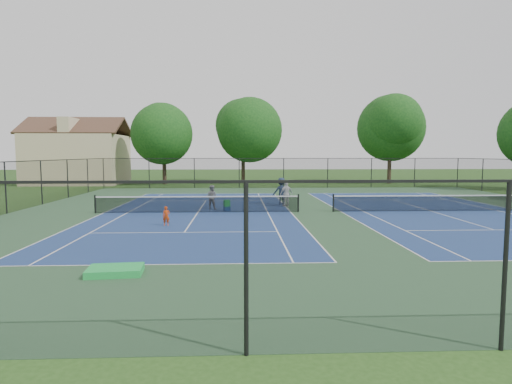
{
  "coord_description": "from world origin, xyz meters",
  "views": [
    {
      "loc": [
        -4.63,
        -25.08,
        3.46
      ],
      "look_at": [
        -3.61,
        -1.0,
        1.3
      ],
      "focal_mm": 30.0,
      "sensor_mm": 36.0,
      "label": 1
    }
  ],
  "objects_px": {
    "instructor": "(212,197)",
    "bystander_b": "(281,191)",
    "tree_back_d": "(390,125)",
    "tree_back_a": "(164,131)",
    "child_player": "(166,216)",
    "clapboard_house": "(78,157)",
    "bystander_a": "(286,194)",
    "ball_crate": "(227,209)",
    "ball_hopper": "(227,203)",
    "tree_back_b": "(243,127)"
  },
  "relations": [
    {
      "from": "clapboard_house",
      "to": "ball_crate",
      "type": "relative_size",
      "value": 29.37
    },
    {
      "from": "clapboard_house",
      "to": "ball_hopper",
      "type": "relative_size",
      "value": 27.26
    },
    {
      "from": "child_player",
      "to": "bystander_a",
      "type": "distance_m",
      "value": 9.86
    },
    {
      "from": "bystander_a",
      "to": "bystander_b",
      "type": "relative_size",
      "value": 0.91
    },
    {
      "from": "clapboard_house",
      "to": "instructor",
      "type": "xyz_separation_m",
      "value": [
        16.72,
        -23.44,
        -2.33
      ]
    },
    {
      "from": "tree_back_d",
      "to": "instructor",
      "type": "relative_size",
      "value": 6.82
    },
    {
      "from": "tree_back_a",
      "to": "tree_back_b",
      "type": "relative_size",
      "value": 0.91
    },
    {
      "from": "child_player",
      "to": "bystander_a",
      "type": "height_order",
      "value": "bystander_a"
    },
    {
      "from": "tree_back_a",
      "to": "bystander_b",
      "type": "height_order",
      "value": "tree_back_a"
    },
    {
      "from": "tree_back_d",
      "to": "instructor",
      "type": "height_order",
      "value": "tree_back_d"
    },
    {
      "from": "tree_back_b",
      "to": "child_player",
      "type": "height_order",
      "value": "tree_back_b"
    },
    {
      "from": "child_player",
      "to": "ball_hopper",
      "type": "xyz_separation_m",
      "value": [
        2.78,
        5.25,
        0.0
      ]
    },
    {
      "from": "tree_back_a",
      "to": "bystander_a",
      "type": "xyz_separation_m",
      "value": [
        11.54,
        -21.28,
        -5.2
      ]
    },
    {
      "from": "tree_back_b",
      "to": "bystander_a",
      "type": "height_order",
      "value": "tree_back_b"
    },
    {
      "from": "tree_back_a",
      "to": "clapboard_house",
      "type": "relative_size",
      "value": 0.85
    },
    {
      "from": "instructor",
      "to": "bystander_a",
      "type": "xyz_separation_m",
      "value": [
        4.82,
        1.16,
        0.08
      ]
    },
    {
      "from": "clapboard_house",
      "to": "ball_crate",
      "type": "distance_m",
      "value": 30.21
    },
    {
      "from": "tree_back_a",
      "to": "tree_back_b",
      "type": "distance_m",
      "value": 9.24
    },
    {
      "from": "tree_back_d",
      "to": "instructor",
      "type": "xyz_separation_m",
      "value": [
        -19.28,
        -22.44,
        -6.06
      ]
    },
    {
      "from": "tree_back_d",
      "to": "tree_back_b",
      "type": "bearing_deg",
      "value": 173.29
    },
    {
      "from": "tree_back_b",
      "to": "child_player",
      "type": "relative_size",
      "value": 10.61
    },
    {
      "from": "instructor",
      "to": "tree_back_b",
      "type": "bearing_deg",
      "value": -77.86
    },
    {
      "from": "tree_back_b",
      "to": "ball_crate",
      "type": "xyz_separation_m",
      "value": [
        -1.31,
        -25.31,
        -6.46
      ]
    },
    {
      "from": "ball_crate",
      "to": "ball_hopper",
      "type": "distance_m",
      "value": 0.34
    },
    {
      "from": "tree_back_a",
      "to": "child_player",
      "type": "xyz_separation_m",
      "value": [
        4.91,
        -28.57,
        -5.57
      ]
    },
    {
      "from": "tree_back_d",
      "to": "ball_crate",
      "type": "relative_size",
      "value": 28.19
    },
    {
      "from": "child_player",
      "to": "bystander_b",
      "type": "relative_size",
      "value": 0.51
    },
    {
      "from": "child_player",
      "to": "clapboard_house",
      "type": "bearing_deg",
      "value": 109.87
    },
    {
      "from": "ball_crate",
      "to": "bystander_a",
      "type": "bearing_deg",
      "value": 27.88
    },
    {
      "from": "tree_back_a",
      "to": "tree_back_d",
      "type": "distance_m",
      "value": 26.01
    },
    {
      "from": "bystander_a",
      "to": "clapboard_house",
      "type": "bearing_deg",
      "value": -74.8
    },
    {
      "from": "child_player",
      "to": "ball_hopper",
      "type": "height_order",
      "value": "child_player"
    },
    {
      "from": "tree_back_d",
      "to": "clapboard_house",
      "type": "distance_m",
      "value": 36.21
    },
    {
      "from": "child_player",
      "to": "instructor",
      "type": "distance_m",
      "value": 6.4
    },
    {
      "from": "tree_back_a",
      "to": "clapboard_house",
      "type": "height_order",
      "value": "tree_back_a"
    },
    {
      "from": "tree_back_d",
      "to": "instructor",
      "type": "distance_m",
      "value": 30.2
    },
    {
      "from": "instructor",
      "to": "ball_crate",
      "type": "xyz_separation_m",
      "value": [
        0.98,
        -0.88,
        -0.62
      ]
    },
    {
      "from": "tree_back_a",
      "to": "tree_back_d",
      "type": "bearing_deg",
      "value": 0.0
    },
    {
      "from": "bystander_b",
      "to": "ball_hopper",
      "type": "height_order",
      "value": "bystander_b"
    },
    {
      "from": "tree_back_d",
      "to": "ball_hopper",
      "type": "bearing_deg",
      "value": -128.14
    },
    {
      "from": "tree_back_b",
      "to": "child_player",
      "type": "xyz_separation_m",
      "value": [
        -4.09,
        -30.57,
        -6.12
      ]
    },
    {
      "from": "bystander_a",
      "to": "ball_crate",
      "type": "height_order",
      "value": "bystander_a"
    },
    {
      "from": "child_player",
      "to": "instructor",
      "type": "relative_size",
      "value": 0.62
    },
    {
      "from": "tree_back_d",
      "to": "clapboard_house",
      "type": "bearing_deg",
      "value": 178.41
    },
    {
      "from": "instructor",
      "to": "bystander_a",
      "type": "height_order",
      "value": "bystander_a"
    },
    {
      "from": "instructor",
      "to": "bystander_b",
      "type": "distance_m",
      "value": 5.12
    },
    {
      "from": "tree_back_b",
      "to": "child_player",
      "type": "bearing_deg",
      "value": -97.61
    },
    {
      "from": "clapboard_house",
      "to": "bystander_b",
      "type": "xyz_separation_m",
      "value": [
        21.33,
        -21.2,
        -2.17
      ]
    },
    {
      "from": "tree_back_a",
      "to": "bystander_b",
      "type": "xyz_separation_m",
      "value": [
        11.33,
        -20.2,
        -5.12
      ]
    },
    {
      "from": "tree_back_d",
      "to": "bystander_a",
      "type": "distance_m",
      "value": 26.42
    }
  ]
}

